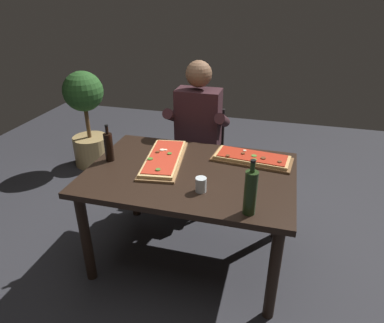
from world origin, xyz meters
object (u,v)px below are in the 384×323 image
at_px(dining_table, 190,183).
at_px(wine_bottle_dark, 109,147).
at_px(pizza_rectangular_left, 164,159).
at_px(tumbler_near_camera, 201,185).
at_px(seated_diner, 197,130).
at_px(diner_chair, 200,151).
at_px(potted_plant_corner, 87,116).
at_px(oil_bottle_amber, 250,192).
at_px(pizza_rectangular_front, 252,158).

distance_m(dining_table, wine_bottle_dark, 0.63).
relative_size(pizza_rectangular_left, wine_bottle_dark, 2.42).
height_order(wine_bottle_dark, tumbler_near_camera, wine_bottle_dark).
height_order(wine_bottle_dark, seated_diner, seated_diner).
bearing_deg(diner_chair, tumbler_near_camera, -75.92).
height_order(tumbler_near_camera, diner_chair, diner_chair).
height_order(pizza_rectangular_left, diner_chair, diner_chair).
distance_m(pizza_rectangular_left, potted_plant_corner, 1.71).
xyz_separation_m(wine_bottle_dark, oil_bottle_amber, (1.04, -0.39, 0.03)).
bearing_deg(dining_table, oil_bottle_amber, -40.60).
bearing_deg(wine_bottle_dark, potted_plant_corner, 127.54).
distance_m(dining_table, potted_plant_corner, 1.94).
bearing_deg(pizza_rectangular_front, diner_chair, 132.16).
bearing_deg(pizza_rectangular_left, dining_table, -23.89).
height_order(pizza_rectangular_left, tumbler_near_camera, tumbler_near_camera).
xyz_separation_m(pizza_rectangular_left, wine_bottle_dark, (-0.38, -0.09, 0.09)).
distance_m(tumbler_near_camera, diner_chair, 1.16).
bearing_deg(potted_plant_corner, diner_chair, -14.21).
bearing_deg(dining_table, seated_diner, 100.79).
height_order(diner_chair, potted_plant_corner, potted_plant_corner).
distance_m(dining_table, seated_diner, 0.76).
distance_m(dining_table, pizza_rectangular_left, 0.27).
bearing_deg(wine_bottle_dark, tumbler_near_camera, -18.05).
distance_m(tumbler_near_camera, potted_plant_corner, 2.19).
xyz_separation_m(dining_table, wine_bottle_dark, (-0.60, 0.01, 0.20)).
relative_size(dining_table, pizza_rectangular_front, 2.39).
bearing_deg(pizza_rectangular_left, pizza_rectangular_front, 15.93).
distance_m(seated_diner, potted_plant_corner, 1.46).
bearing_deg(dining_table, pizza_rectangular_left, 156.11).
relative_size(tumbler_near_camera, potted_plant_corner, 0.09).
height_order(pizza_rectangular_left, oil_bottle_amber, oil_bottle_amber).
height_order(dining_table, potted_plant_corner, potted_plant_corner).
distance_m(oil_bottle_amber, tumbler_near_camera, 0.36).
xyz_separation_m(tumbler_near_camera, diner_chair, (-0.27, 1.08, -0.30)).
distance_m(oil_bottle_amber, diner_chair, 1.42).
relative_size(dining_table, potted_plant_corner, 1.30).
bearing_deg(diner_chair, dining_table, -80.69).
bearing_deg(seated_diner, pizza_rectangular_left, -97.34).
distance_m(dining_table, pizza_rectangular_front, 0.49).
bearing_deg(wine_bottle_dark, pizza_rectangular_left, 12.97).
distance_m(pizza_rectangular_front, diner_chair, 0.83).
bearing_deg(potted_plant_corner, oil_bottle_amber, -38.93).
bearing_deg(pizza_rectangular_front, tumbler_near_camera, -117.13).
relative_size(pizza_rectangular_front, pizza_rectangular_left, 0.89).
height_order(tumbler_near_camera, potted_plant_corner, potted_plant_corner).
height_order(pizza_rectangular_front, oil_bottle_amber, oil_bottle_amber).
height_order(oil_bottle_amber, tumbler_near_camera, oil_bottle_amber).
relative_size(pizza_rectangular_front, potted_plant_corner, 0.54).
xyz_separation_m(oil_bottle_amber, seated_diner, (-0.58, 1.11, -0.13)).
distance_m(pizza_rectangular_left, diner_chair, 0.81).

